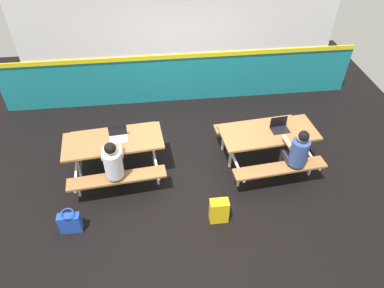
{
  "coord_description": "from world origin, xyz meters",
  "views": [
    {
      "loc": [
        -0.56,
        -4.87,
        4.76
      ],
      "look_at": [
        0.0,
        -0.03,
        0.55
      ],
      "focal_mm": 33.12,
      "sensor_mm": 36.0,
      "label": 1
    }
  ],
  "objects_px": {
    "student_nearer": "(114,163)",
    "tote_bag_bright": "(70,223)",
    "picnic_table_left": "(114,147)",
    "laptop_silver": "(118,136)",
    "backpack_dark": "(219,211)",
    "picnic_table_right": "(268,139)",
    "laptop_dark": "(279,127)",
    "student_further": "(296,151)"
  },
  "relations": [
    {
      "from": "student_nearer",
      "to": "laptop_dark",
      "type": "distance_m",
      "value": 3.01
    },
    {
      "from": "student_nearer",
      "to": "student_further",
      "type": "distance_m",
      "value": 3.1
    },
    {
      "from": "tote_bag_bright",
      "to": "backpack_dark",
      "type": "bearing_deg",
      "value": -1.26
    },
    {
      "from": "laptop_silver",
      "to": "student_further",
      "type": "bearing_deg",
      "value": -12.3
    },
    {
      "from": "backpack_dark",
      "to": "picnic_table_right",
      "type": "bearing_deg",
      "value": 48.43
    },
    {
      "from": "picnic_table_right",
      "to": "laptop_dark",
      "type": "relative_size",
      "value": 5.32
    },
    {
      "from": "backpack_dark",
      "to": "tote_bag_bright",
      "type": "bearing_deg",
      "value": 178.74
    },
    {
      "from": "student_nearer",
      "to": "backpack_dark",
      "type": "height_order",
      "value": "student_nearer"
    },
    {
      "from": "laptop_dark",
      "to": "tote_bag_bright",
      "type": "relative_size",
      "value": 0.79
    },
    {
      "from": "student_further",
      "to": "laptop_silver",
      "type": "distance_m",
      "value": 3.11
    },
    {
      "from": "student_further",
      "to": "laptop_dark",
      "type": "height_order",
      "value": "student_further"
    },
    {
      "from": "laptop_silver",
      "to": "picnic_table_left",
      "type": "bearing_deg",
      "value": -155.01
    },
    {
      "from": "tote_bag_bright",
      "to": "student_nearer",
      "type": "bearing_deg",
      "value": 45.82
    },
    {
      "from": "picnic_table_left",
      "to": "laptop_dark",
      "type": "distance_m",
      "value": 3.01
    },
    {
      "from": "student_nearer",
      "to": "tote_bag_bright",
      "type": "relative_size",
      "value": 2.81
    },
    {
      "from": "tote_bag_bright",
      "to": "picnic_table_right",
      "type": "bearing_deg",
      "value": 19.07
    },
    {
      "from": "laptop_silver",
      "to": "backpack_dark",
      "type": "bearing_deg",
      "value": -41.17
    },
    {
      "from": "laptop_silver",
      "to": "backpack_dark",
      "type": "height_order",
      "value": "laptop_silver"
    },
    {
      "from": "backpack_dark",
      "to": "student_nearer",
      "type": "bearing_deg",
      "value": 154.58
    },
    {
      "from": "picnic_table_right",
      "to": "student_nearer",
      "type": "distance_m",
      "value": 2.8
    },
    {
      "from": "picnic_table_left",
      "to": "student_nearer",
      "type": "xyz_separation_m",
      "value": [
        0.04,
        -0.56,
        0.13
      ]
    },
    {
      "from": "picnic_table_left",
      "to": "student_further",
      "type": "bearing_deg",
      "value": -11.09
    },
    {
      "from": "laptop_silver",
      "to": "laptop_dark",
      "type": "distance_m",
      "value": 2.9
    },
    {
      "from": "picnic_table_right",
      "to": "tote_bag_bright",
      "type": "distance_m",
      "value": 3.69
    },
    {
      "from": "student_further",
      "to": "backpack_dark",
      "type": "xyz_separation_m",
      "value": [
        -1.45,
        -0.73,
        -0.49
      ]
    },
    {
      "from": "picnic_table_right",
      "to": "student_further",
      "type": "distance_m",
      "value": 0.64
    },
    {
      "from": "laptop_silver",
      "to": "tote_bag_bright",
      "type": "bearing_deg",
      "value": -120.16
    },
    {
      "from": "laptop_silver",
      "to": "laptop_dark",
      "type": "xyz_separation_m",
      "value": [
        2.9,
        -0.08,
        0.0
      ]
    },
    {
      "from": "picnic_table_right",
      "to": "student_further",
      "type": "bearing_deg",
      "value": -57.42
    },
    {
      "from": "laptop_silver",
      "to": "laptop_dark",
      "type": "height_order",
      "value": "same"
    },
    {
      "from": "student_further",
      "to": "laptop_silver",
      "type": "bearing_deg",
      "value": 167.7
    },
    {
      "from": "picnic_table_left",
      "to": "laptop_dark",
      "type": "relative_size",
      "value": 5.32
    },
    {
      "from": "student_nearer",
      "to": "tote_bag_bright",
      "type": "xyz_separation_m",
      "value": [
        -0.71,
        -0.73,
        -0.51
      ]
    },
    {
      "from": "picnic_table_left",
      "to": "student_nearer",
      "type": "distance_m",
      "value": 0.57
    },
    {
      "from": "tote_bag_bright",
      "to": "student_further",
      "type": "bearing_deg",
      "value": 10.02
    },
    {
      "from": "picnic_table_left",
      "to": "backpack_dark",
      "type": "distance_m",
      "value": 2.18
    },
    {
      "from": "picnic_table_left",
      "to": "picnic_table_right",
      "type": "distance_m",
      "value": 2.8
    },
    {
      "from": "picnic_table_right",
      "to": "student_further",
      "type": "height_order",
      "value": "student_further"
    },
    {
      "from": "student_further",
      "to": "laptop_dark",
      "type": "xyz_separation_m",
      "value": [
        -0.13,
        0.58,
        0.08
      ]
    },
    {
      "from": "picnic_table_left",
      "to": "laptop_silver",
      "type": "distance_m",
      "value": 0.24
    },
    {
      "from": "laptop_dark",
      "to": "tote_bag_bright",
      "type": "bearing_deg",
      "value": -161.12
    },
    {
      "from": "laptop_dark",
      "to": "backpack_dark",
      "type": "relative_size",
      "value": 0.77
    }
  ]
}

